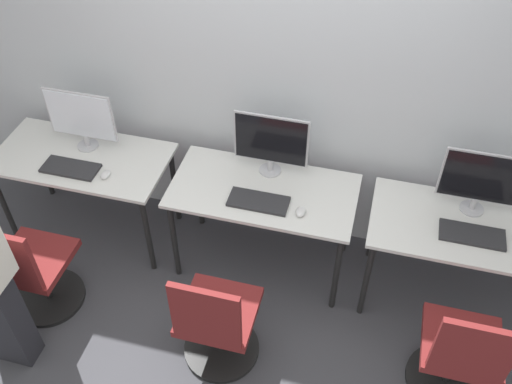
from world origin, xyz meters
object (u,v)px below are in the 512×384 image
at_px(monitor_left, 81,118).
at_px(office_chair_left, 32,272).
at_px(office_chair_center, 217,325).
at_px(keyboard_left, 71,168).
at_px(mouse_center, 301,212).
at_px(keyboard_center, 259,201).
at_px(office_chair_right, 459,358).
at_px(keyboard_right, 472,235).
at_px(monitor_center, 271,142).
at_px(mouse_left, 106,175).
at_px(monitor_right, 482,180).

relative_size(monitor_left, office_chair_left, 0.55).
distance_m(monitor_left, office_chair_center, 1.67).
distance_m(keyboard_left, mouse_center, 1.58).
xyz_separation_m(monitor_left, keyboard_center, (1.30, -0.24, -0.23)).
bearing_deg(office_chair_right, keyboard_right, 91.46).
height_order(keyboard_left, office_chair_center, office_chair_center).
distance_m(office_chair_left, office_chair_right, 2.66).
xyz_separation_m(monitor_center, mouse_center, (0.28, -0.34, -0.23)).
bearing_deg(keyboard_left, monitor_center, 14.11).
distance_m(keyboard_left, mouse_left, 0.26).
bearing_deg(office_chair_center, keyboard_right, 28.83).
height_order(keyboard_left, monitor_right, monitor_right).
distance_m(mouse_left, office_chair_right, 2.45).
bearing_deg(office_chair_right, keyboard_center, 156.80).
bearing_deg(keyboard_right, mouse_left, -178.28).
xyz_separation_m(keyboard_center, keyboard_right, (1.30, 0.05, 0.00)).
distance_m(monitor_left, keyboard_center, 1.34).
height_order(mouse_left, mouse_center, same).
xyz_separation_m(keyboard_center, mouse_center, (0.28, -0.03, 0.01)).
relative_size(office_chair_left, keyboard_center, 2.31).
bearing_deg(monitor_left, keyboard_right, -4.19).
relative_size(monitor_left, keyboard_left, 1.28).
bearing_deg(office_chair_center, keyboard_left, 150.63).
bearing_deg(keyboard_right, keyboard_center, -177.75).
bearing_deg(keyboard_left, keyboard_center, 0.59).
height_order(monitor_right, office_chair_right, monitor_right).
distance_m(monitor_center, office_chair_right, 1.70).
relative_size(office_chair_left, keyboard_right, 2.31).
height_order(monitor_left, office_chair_left, monitor_left).
bearing_deg(office_chair_left, keyboard_left, 86.70).
distance_m(mouse_left, mouse_center, 1.32).
height_order(office_chair_left, office_chair_center, same).
bearing_deg(office_chair_center, keyboard_center, 84.16).
distance_m(keyboard_center, office_chair_center, 0.80).
xyz_separation_m(office_chair_center, keyboard_right, (1.37, 0.76, 0.37)).
relative_size(monitor_center, monitor_right, 1.00).
height_order(monitor_center, monitor_right, same).
bearing_deg(monitor_right, mouse_left, -172.65).
relative_size(mouse_left, office_chair_left, 0.10).
bearing_deg(keyboard_right, monitor_left, 175.81).
bearing_deg(monitor_left, keyboard_center, -10.52).
bearing_deg(mouse_center, office_chair_left, -159.53).
relative_size(monitor_left, keyboard_center, 1.28).
bearing_deg(office_chair_right, office_chair_left, -178.57).
bearing_deg(mouse_left, office_chair_left, -115.79).
bearing_deg(keyboard_center, monitor_right, 12.26).
relative_size(keyboard_left, keyboard_right, 1.00).
bearing_deg(keyboard_center, keyboard_right, 2.25).
height_order(keyboard_center, office_chair_center, office_chair_center).
relative_size(keyboard_center, mouse_center, 4.26).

